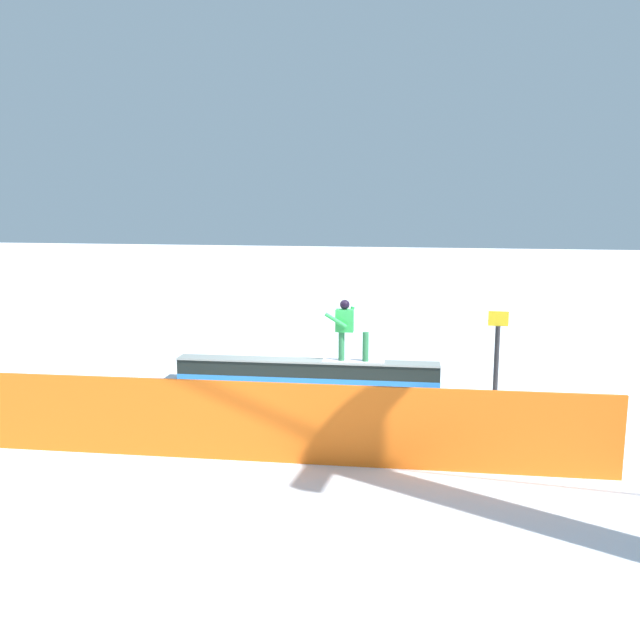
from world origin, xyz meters
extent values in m
plane|color=white|center=(0.00, 0.00, 0.00)|extent=(120.00, 120.00, 0.00)
cube|color=black|center=(0.00, 0.00, 0.27)|extent=(6.06, 0.98, 0.54)
cube|color=blue|center=(0.00, 0.00, 0.13)|extent=(6.07, 0.99, 0.13)
cube|color=gray|center=(0.00, 0.00, 0.56)|extent=(6.06, 1.04, 0.04)
cube|color=silver|center=(-1.07, -0.10, 0.58)|extent=(1.42, 0.39, 0.01)
cylinder|color=#2B7444|center=(-0.80, -0.08, 0.92)|extent=(0.15, 0.15, 0.66)
cylinder|color=#2B7444|center=(-1.35, -0.12, 0.92)|extent=(0.15, 0.15, 0.66)
cube|color=green|center=(-0.87, -0.08, 1.51)|extent=(0.42, 0.27, 0.51)
sphere|color=black|center=(-0.87, -0.08, 1.87)|extent=(0.22, 0.22, 0.22)
cylinder|color=green|center=(-0.70, 0.09, 1.54)|extent=(0.52, 0.13, 0.36)
cylinder|color=green|center=(-0.96, -0.26, 1.54)|extent=(0.23, 0.11, 0.56)
cube|color=orange|center=(0.00, 4.67, 0.65)|extent=(11.69, 1.14, 1.29)
cylinder|color=#262628|center=(-4.16, 0.67, 0.82)|extent=(0.10, 0.10, 1.65)
cube|color=yellow|center=(-4.16, 0.67, 1.80)|extent=(0.40, 0.04, 0.30)
camera|label=1|loc=(-3.48, 13.79, 3.90)|focal=35.72mm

